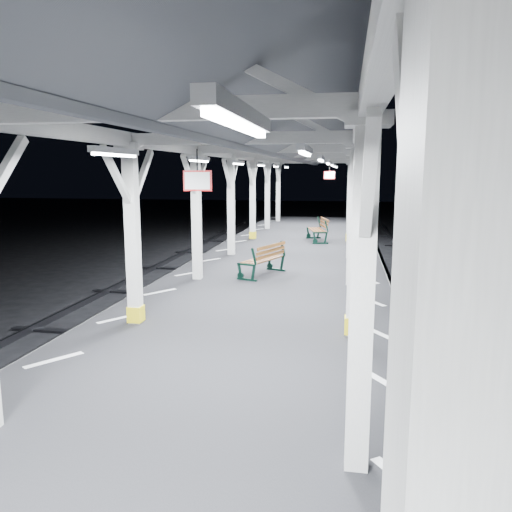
# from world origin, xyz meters

# --- Properties ---
(ground) EXTENTS (120.00, 120.00, 0.00)m
(ground) POSITION_xyz_m (0.00, 0.00, 0.00)
(ground) COLOR black
(ground) RESTS_ON ground
(platform) EXTENTS (6.00, 50.00, 1.00)m
(platform) POSITION_xyz_m (0.00, 0.00, 0.50)
(platform) COLOR black
(platform) RESTS_ON ground
(hazard_stripes_left) EXTENTS (1.00, 48.00, 0.01)m
(hazard_stripes_left) POSITION_xyz_m (-2.45, 0.00, 1.00)
(hazard_stripes_left) COLOR silver
(hazard_stripes_left) RESTS_ON platform
(hazard_stripes_right) EXTENTS (1.00, 48.00, 0.01)m
(hazard_stripes_right) POSITION_xyz_m (2.45, 0.00, 1.00)
(hazard_stripes_right) COLOR silver
(hazard_stripes_right) RESTS_ON platform
(canopy) EXTENTS (5.40, 49.00, 4.65)m
(canopy) POSITION_xyz_m (0.00, -0.02, 4.56)
(canopy) COLOR silver
(canopy) RESTS_ON platform
(bench_mid) EXTENTS (1.14, 1.75, 0.89)m
(bench_mid) POSITION_xyz_m (-0.29, 6.71, 1.47)
(bench_mid) COLOR black
(bench_mid) RESTS_ON platform
(bench_far) EXTENTS (1.01, 1.84, 0.94)m
(bench_far) POSITION_xyz_m (0.80, 13.93, 1.50)
(bench_far) COLOR black
(bench_far) RESTS_ON platform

